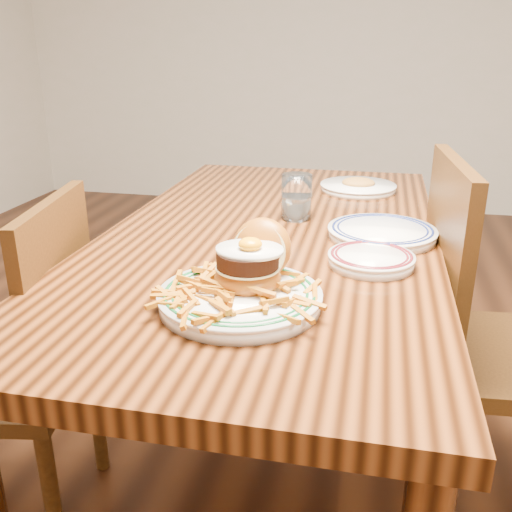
% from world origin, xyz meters
% --- Properties ---
extents(floor, '(6.00, 6.00, 0.00)m').
position_xyz_m(floor, '(0.00, 0.00, 0.00)').
color(floor, black).
rests_on(floor, ground).
extents(table, '(0.85, 1.60, 0.75)m').
position_xyz_m(table, '(0.00, 0.00, 0.66)').
color(table, black).
rests_on(table, floor).
extents(chair_left, '(0.48, 0.48, 0.88)m').
position_xyz_m(chair_left, '(-0.57, -0.32, 0.47)').
color(chair_left, '#42260D').
rests_on(chair_left, floor).
extents(chair_right, '(0.48, 0.48, 0.96)m').
position_xyz_m(chair_right, '(0.57, -0.02, 0.52)').
color(chair_right, '#42260D').
rests_on(chair_right, floor).
extents(main_plate, '(0.31, 0.32, 0.15)m').
position_xyz_m(main_plate, '(0.03, -0.44, 0.79)').
color(main_plate, white).
rests_on(main_plate, table).
extents(side_plate, '(0.19, 0.19, 0.03)m').
position_xyz_m(side_plate, '(0.26, -0.19, 0.77)').
color(side_plate, white).
rests_on(side_plate, table).
extents(rear_plate, '(0.27, 0.27, 0.03)m').
position_xyz_m(rear_plate, '(0.28, 0.01, 0.77)').
color(rear_plate, white).
rests_on(rear_plate, table).
extents(water_glass, '(0.08, 0.08, 0.13)m').
position_xyz_m(water_glass, '(0.05, 0.13, 0.81)').
color(water_glass, white).
rests_on(water_glass, table).
extents(far_plate, '(0.25, 0.25, 0.04)m').
position_xyz_m(far_plate, '(0.20, 0.49, 0.76)').
color(far_plate, white).
rests_on(far_plate, table).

